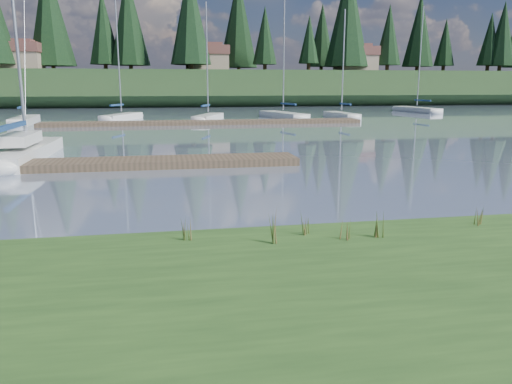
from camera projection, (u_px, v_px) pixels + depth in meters
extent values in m
plane|color=gray|center=(181.00, 125.00, 40.55)|extent=(200.00, 200.00, 0.00)
cube|color=#2D511E|center=(285.00, 348.00, 5.90)|extent=(60.00, 9.00, 0.35)
cube|color=#1D351A|center=(171.00, 89.00, 81.36)|extent=(200.00, 20.00, 5.00)
cube|color=silver|center=(23.00, 154.00, 21.81)|extent=(1.86, 7.98, 0.70)
ellipsoid|color=silver|center=(44.00, 144.00, 25.65)|extent=(1.75, 2.18, 0.70)
cube|color=navy|center=(12.00, 126.00, 20.40)|extent=(0.22, 3.62, 0.20)
cube|color=silver|center=(18.00, 139.00, 21.22)|extent=(1.29, 2.91, 0.45)
cube|color=#4C3D2C|center=(97.00, 164.00, 19.62)|extent=(16.00, 2.00, 0.30)
cube|color=#4C3D2C|center=(205.00, 122.00, 40.87)|extent=(26.00, 2.20, 0.30)
cube|color=silver|center=(25.00, 121.00, 41.52)|extent=(2.01, 6.67, 0.70)
ellipsoid|color=silver|center=(31.00, 118.00, 44.62)|extent=(1.57, 1.90, 0.70)
cylinder|color=silver|center=(18.00, 52.00, 40.34)|extent=(0.12, 0.12, 9.96)
cube|color=navy|center=(21.00, 107.00, 40.42)|extent=(0.40, 2.62, 0.20)
cube|color=silver|center=(122.00, 118.00, 45.63)|extent=(3.55, 6.22, 0.70)
ellipsoid|color=silver|center=(136.00, 116.00, 48.57)|extent=(1.86, 2.05, 0.70)
cylinder|color=silver|center=(118.00, 57.00, 44.49)|extent=(0.12, 0.12, 9.58)
cube|color=navy|center=(117.00, 105.00, 44.58)|extent=(1.08, 2.34, 0.20)
cube|color=silver|center=(208.00, 118.00, 44.64)|extent=(3.36, 6.02, 0.70)
ellipsoid|color=silver|center=(217.00, 116.00, 47.48)|extent=(1.78, 1.97, 0.70)
cylinder|color=silver|center=(207.00, 58.00, 43.53)|extent=(0.12, 0.12, 9.32)
cube|color=navy|center=(205.00, 105.00, 43.61)|extent=(1.02, 2.27, 0.20)
cube|color=silver|center=(283.00, 116.00, 48.23)|extent=(3.42, 7.74, 0.70)
ellipsoid|color=silver|center=(267.00, 114.00, 51.61)|extent=(2.08, 2.38, 0.70)
cylinder|color=silver|center=(284.00, 47.00, 46.88)|extent=(0.12, 0.12, 11.61)
cube|color=navy|center=(288.00, 104.00, 47.06)|extent=(0.89, 2.97, 0.20)
cube|color=silver|center=(341.00, 116.00, 47.81)|extent=(1.73, 6.02, 0.70)
ellipsoid|color=silver|center=(330.00, 114.00, 50.63)|extent=(1.40, 1.70, 0.70)
cylinder|color=silver|center=(343.00, 61.00, 46.72)|extent=(0.12, 0.12, 9.18)
cube|color=navy|center=(345.00, 104.00, 46.79)|extent=(0.35, 2.37, 0.20)
cube|color=silver|center=(417.00, 110.00, 58.60)|extent=(2.64, 7.54, 0.70)
ellipsoid|color=silver|center=(399.00, 109.00, 62.03)|extent=(1.86, 2.21, 0.70)
cylinder|color=silver|center=(420.00, 57.00, 57.31)|extent=(0.12, 0.12, 11.01)
cube|color=navy|center=(423.00, 100.00, 57.41)|extent=(0.59, 2.94, 0.20)
cone|color=#475B23|center=(269.00, 226.00, 9.20)|extent=(0.03, 0.03, 0.63)
cone|color=brown|center=(275.00, 230.00, 9.16)|extent=(0.03, 0.03, 0.50)
cone|color=#475B23|center=(272.00, 224.00, 9.23)|extent=(0.03, 0.03, 0.69)
cone|color=brown|center=(277.00, 231.00, 9.21)|extent=(0.03, 0.03, 0.44)
cone|color=#475B23|center=(271.00, 229.00, 9.13)|extent=(0.03, 0.03, 0.56)
cone|color=#475B23|center=(303.00, 222.00, 9.70)|extent=(0.03, 0.03, 0.49)
cone|color=brown|center=(310.00, 225.00, 9.66)|extent=(0.03, 0.03, 0.39)
cone|color=#475B23|center=(306.00, 221.00, 9.73)|extent=(0.03, 0.03, 0.54)
cone|color=brown|center=(311.00, 226.00, 9.71)|extent=(0.03, 0.03, 0.34)
cone|color=#475B23|center=(305.00, 225.00, 9.63)|extent=(0.03, 0.03, 0.44)
cone|color=#475B23|center=(373.00, 222.00, 9.55)|extent=(0.03, 0.03, 0.57)
cone|color=brown|center=(380.00, 226.00, 9.51)|extent=(0.03, 0.03, 0.46)
cone|color=#475B23|center=(376.00, 220.00, 9.58)|extent=(0.03, 0.03, 0.63)
cone|color=brown|center=(381.00, 227.00, 9.56)|extent=(0.03, 0.03, 0.40)
cone|color=#475B23|center=(376.00, 225.00, 9.48)|extent=(0.03, 0.03, 0.51)
cone|color=#475B23|center=(183.00, 226.00, 9.39)|extent=(0.03, 0.03, 0.51)
cone|color=brown|center=(189.00, 230.00, 9.35)|extent=(0.03, 0.03, 0.41)
cone|color=#475B23|center=(186.00, 224.00, 9.42)|extent=(0.03, 0.03, 0.56)
cone|color=brown|center=(191.00, 230.00, 9.40)|extent=(0.03, 0.03, 0.36)
cone|color=#475B23|center=(184.00, 229.00, 9.32)|extent=(0.03, 0.03, 0.46)
cone|color=#475B23|center=(343.00, 230.00, 9.39)|extent=(0.03, 0.03, 0.38)
cone|color=brown|center=(350.00, 232.00, 9.36)|extent=(0.03, 0.03, 0.31)
cone|color=#475B23|center=(346.00, 228.00, 9.43)|extent=(0.03, 0.03, 0.42)
cone|color=brown|center=(351.00, 233.00, 9.40)|extent=(0.03, 0.03, 0.27)
cone|color=#475B23|center=(346.00, 232.00, 9.33)|extent=(0.03, 0.03, 0.35)
cone|color=#475B23|center=(477.00, 213.00, 10.36)|extent=(0.03, 0.03, 0.49)
cone|color=brown|center=(483.00, 216.00, 10.33)|extent=(0.03, 0.03, 0.39)
cone|color=#475B23|center=(479.00, 212.00, 10.40)|extent=(0.03, 0.03, 0.54)
cone|color=brown|center=(483.00, 217.00, 10.38)|extent=(0.03, 0.03, 0.34)
cone|color=#475B23|center=(480.00, 215.00, 10.30)|extent=(0.03, 0.03, 0.44)
cube|color=#33281C|center=(234.00, 242.00, 10.15)|extent=(60.00, 0.50, 0.14)
cylinder|color=#382619|center=(106.00, 67.00, 77.92)|extent=(0.60, 0.60, 1.80)
cone|color=black|center=(103.00, 28.00, 76.68)|extent=(4.84, 4.84, 11.00)
cylinder|color=#382619|center=(191.00, 66.00, 74.43)|extent=(0.60, 0.60, 1.80)
cone|color=black|center=(190.00, 15.00, 72.91)|extent=(6.16, 6.16, 14.00)
cylinder|color=#382619|center=(265.00, 67.00, 80.39)|extent=(0.60, 0.60, 1.80)
cone|color=black|center=(265.00, 35.00, 79.34)|extent=(3.96, 3.96, 9.00)
cylinder|color=#382619|center=(346.00, 67.00, 80.75)|extent=(0.60, 0.60, 1.80)
cone|color=black|center=(348.00, 15.00, 79.04)|extent=(7.04, 7.04, 16.00)
cylinder|color=#382619|center=(417.00, 68.00, 86.10)|extent=(0.60, 0.60, 1.80)
cone|color=black|center=(419.00, 30.00, 84.76)|extent=(5.28, 5.28, 12.00)
cylinder|color=#382619|center=(499.00, 68.00, 84.54)|extent=(0.60, 0.60, 1.80)
cone|color=black|center=(503.00, 33.00, 83.35)|extent=(4.62, 4.62, 10.50)
cube|color=gray|center=(20.00, 62.00, 73.78)|extent=(6.00, 5.00, 2.80)
cube|color=brown|center=(19.00, 48.00, 73.33)|extent=(6.30, 5.30, 1.40)
cube|color=brown|center=(18.00, 42.00, 73.16)|extent=(4.20, 3.60, 0.70)
cube|color=gray|center=(209.00, 64.00, 79.66)|extent=(6.00, 5.00, 2.80)
cube|color=brown|center=(208.00, 50.00, 79.22)|extent=(6.30, 5.30, 1.40)
cube|color=brown|center=(208.00, 45.00, 79.05)|extent=(4.20, 3.60, 0.70)
cube|color=gray|center=(355.00, 64.00, 81.96)|extent=(6.00, 5.00, 2.80)
cube|color=brown|center=(356.00, 51.00, 81.51)|extent=(6.30, 5.30, 1.40)
cube|color=brown|center=(356.00, 46.00, 81.34)|extent=(4.20, 3.60, 0.70)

